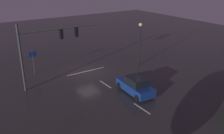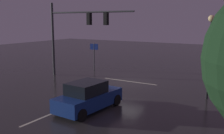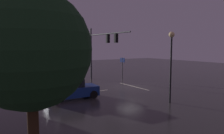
{
  "view_description": "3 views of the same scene",
  "coord_description": "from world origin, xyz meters",
  "px_view_note": "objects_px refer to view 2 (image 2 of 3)",
  "views": [
    {
      "loc": [
        12.34,
        23.89,
        10.95
      ],
      "look_at": [
        -0.34,
        4.75,
        2.15
      ],
      "focal_mm": 38.75,
      "sensor_mm": 36.0,
      "label": 1
    },
    {
      "loc": [
        -10.19,
        19.13,
        5.13
      ],
      "look_at": [
        -0.37,
        3.03,
        1.8
      ],
      "focal_mm": 42.44,
      "sensor_mm": 36.0,
      "label": 2
    },
    {
      "loc": [
        -17.56,
        13.92,
        4.39
      ],
      "look_at": [
        -0.14,
        2.44,
        2.3
      ],
      "focal_mm": 33.6,
      "sensor_mm": 36.0,
      "label": 3
    }
  ],
  "objects_px": {
    "car_approaching": "(88,97)",
    "route_sign": "(94,51)",
    "traffic_signal_assembly": "(76,27)",
    "street_lamp_left_kerb": "(210,42)"
  },
  "relations": [
    {
      "from": "car_approaching",
      "to": "route_sign",
      "type": "relative_size",
      "value": 1.58
    },
    {
      "from": "traffic_signal_assembly",
      "to": "route_sign",
      "type": "xyz_separation_m",
      "value": [
        0.68,
        -3.7,
        -2.54
      ]
    },
    {
      "from": "traffic_signal_assembly",
      "to": "route_sign",
      "type": "distance_m",
      "value": 4.54
    },
    {
      "from": "traffic_signal_assembly",
      "to": "street_lamp_left_kerb",
      "type": "relative_size",
      "value": 1.57
    },
    {
      "from": "car_approaching",
      "to": "street_lamp_left_kerb",
      "type": "distance_m",
      "value": 8.53
    },
    {
      "from": "traffic_signal_assembly",
      "to": "route_sign",
      "type": "height_order",
      "value": "traffic_signal_assembly"
    },
    {
      "from": "street_lamp_left_kerb",
      "to": "route_sign",
      "type": "distance_m",
      "value": 13.04
    },
    {
      "from": "traffic_signal_assembly",
      "to": "route_sign",
      "type": "relative_size",
      "value": 3.03
    },
    {
      "from": "route_sign",
      "to": "street_lamp_left_kerb",
      "type": "bearing_deg",
      "value": 160.35
    },
    {
      "from": "route_sign",
      "to": "traffic_signal_assembly",
      "type": "bearing_deg",
      "value": 100.39
    }
  ]
}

